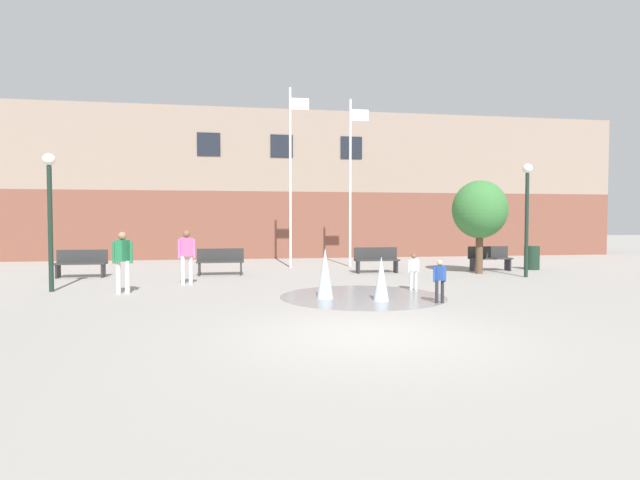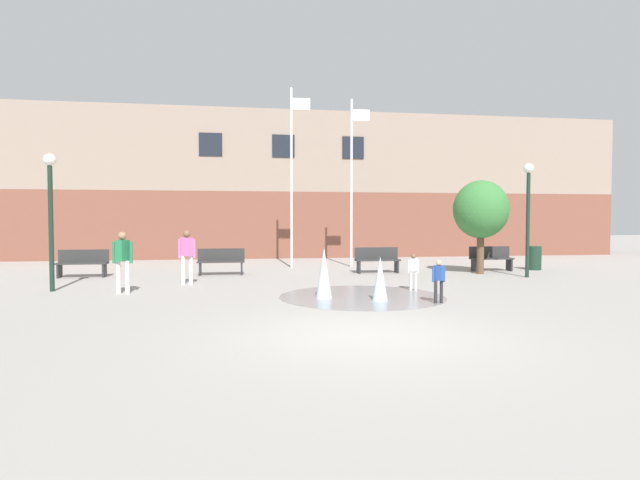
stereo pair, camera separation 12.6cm
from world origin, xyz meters
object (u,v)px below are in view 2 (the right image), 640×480
at_px(park_bench_left_of_flagpoles, 221,261).
at_px(adult_watching, 123,257).
at_px(street_tree_near_building, 481,210).
at_px(park_bench_center, 377,260).
at_px(lamp_post_right_lane, 528,203).
at_px(park_bench_under_right_flagpole, 491,258).
at_px(flagpole_right, 352,178).
at_px(trash_can, 534,258).
at_px(lamp_post_left_lane, 50,201).
at_px(child_with_pink_shirt, 413,269).
at_px(park_bench_far_left, 83,263).
at_px(flagpole_left, 292,172).
at_px(adult_in_red, 187,253).
at_px(child_in_fountain, 439,278).

height_order(park_bench_left_of_flagpoles, adult_watching, adult_watching).
height_order(park_bench_left_of_flagpoles, street_tree_near_building, street_tree_near_building).
bearing_deg(street_tree_near_building, park_bench_center, 166.64).
bearing_deg(lamp_post_right_lane, park_bench_under_right_flagpole, 94.38).
bearing_deg(lamp_post_right_lane, flagpole_right, 136.69).
bearing_deg(trash_can, lamp_post_left_lane, -167.86).
relative_size(trash_can, street_tree_near_building, 0.27).
relative_size(child_with_pink_shirt, lamp_post_right_lane, 0.26).
bearing_deg(lamp_post_right_lane, park_bench_far_left, 171.19).
xyz_separation_m(park_bench_under_right_flagpole, flagpole_left, (-7.18, 2.49, 3.32)).
distance_m(adult_watching, trash_can, 14.63).
xyz_separation_m(adult_in_red, street_tree_near_building, (9.90, 1.47, 1.32)).
relative_size(adult_in_red, flagpole_left, 0.22).
xyz_separation_m(child_with_pink_shirt, flagpole_left, (-2.57, 7.03, 3.22)).
bearing_deg(flagpole_right, trash_can, -19.29).
xyz_separation_m(park_bench_far_left, lamp_post_left_lane, (0.25, -3.37, 1.92)).
bearing_deg(flagpole_left, lamp_post_left_lane, -140.49).
bearing_deg(flagpole_left, park_bench_under_right_flagpole, -19.16).
distance_m(park_bench_center, flagpole_right, 4.04).
height_order(park_bench_center, adult_watching, adult_watching).
bearing_deg(flagpole_left, adult_in_red, -126.54).
relative_size(park_bench_left_of_flagpoles, flagpole_right, 0.24).
height_order(flagpole_left, lamp_post_right_lane, flagpole_left).
xyz_separation_m(park_bench_left_of_flagpoles, park_bench_center, (5.51, -0.14, 0.00)).
xyz_separation_m(adult_in_red, trash_can, (12.60, 2.53, -0.48)).
height_order(park_bench_left_of_flagpoles, lamp_post_right_lane, lamp_post_right_lane).
height_order(park_bench_left_of_flagpoles, trash_can, park_bench_left_of_flagpoles).
bearing_deg(flagpole_right, park_bench_left_of_flagpoles, -155.16).
relative_size(park_bench_under_right_flagpole, trash_can, 1.78).
xyz_separation_m(park_bench_left_of_flagpoles, flagpole_right, (5.14, 2.38, 3.14)).
distance_m(park_bench_under_right_flagpole, street_tree_near_building, 2.15).
height_order(adult_watching, lamp_post_left_lane, lamp_post_left_lane).
relative_size(child_with_pink_shirt, lamp_post_left_lane, 0.27).
bearing_deg(park_bench_far_left, lamp_post_right_lane, -8.81).
bearing_deg(flagpole_right, child_with_pink_shirt, -88.95).
bearing_deg(adult_watching, park_bench_center, -41.30).
height_order(park_bench_far_left, child_in_fountain, child_in_fountain).
bearing_deg(park_bench_left_of_flagpoles, adult_in_red, -109.72).
bearing_deg(park_bench_far_left, street_tree_near_building, -4.18).
relative_size(lamp_post_left_lane, lamp_post_right_lane, 0.97).
bearing_deg(park_bench_center, flagpole_left, 138.04).
xyz_separation_m(child_in_fountain, lamp_post_left_lane, (-9.38, 3.39, 1.82)).
xyz_separation_m(park_bench_center, child_with_pink_shirt, (-0.24, -4.50, 0.10)).
relative_size(flagpole_right, street_tree_near_building, 2.06).
xyz_separation_m(park_bench_under_right_flagpole, child_with_pink_shirt, (-4.61, -4.53, 0.10)).
height_order(flagpole_left, street_tree_near_building, flagpole_left).
relative_size(adult_watching, lamp_post_left_lane, 0.44).
bearing_deg(trash_can, park_bench_left_of_flagpoles, -179.62).
relative_size(flagpole_left, street_tree_near_building, 2.17).
xyz_separation_m(adult_watching, lamp_post_left_lane, (-1.95, 0.71, 1.46)).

